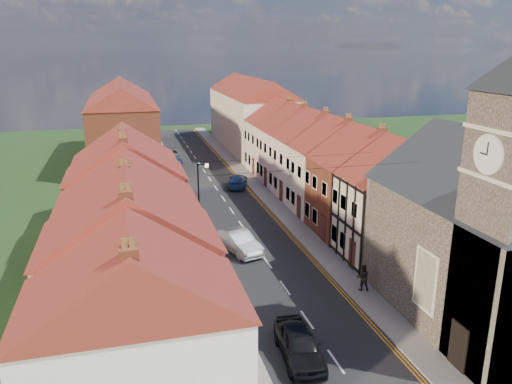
{
  "coord_description": "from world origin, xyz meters",
  "views": [
    {
      "loc": [
        -9.17,
        -17.28,
        14.79
      ],
      "look_at": [
        0.74,
        19.93,
        3.5
      ],
      "focal_mm": 35.0,
      "sensor_mm": 36.0,
      "label": 1
    }
  ],
  "objects_px": {
    "church": "(496,223)",
    "car_far_b": "(238,181)",
    "pedestrian_right": "(363,277)",
    "lamppost": "(200,195)",
    "car_far": "(176,164)",
    "car_near": "(299,344)",
    "car_distant": "(172,154)",
    "car_mid": "(239,242)"
  },
  "relations": [
    {
      "from": "lamppost",
      "to": "car_far",
      "type": "height_order",
      "value": "lamppost"
    },
    {
      "from": "pedestrian_right",
      "to": "car_far_b",
      "type": "distance_m",
      "value": 25.78
    },
    {
      "from": "car_far",
      "to": "car_far_b",
      "type": "relative_size",
      "value": 0.87
    },
    {
      "from": "church",
      "to": "car_mid",
      "type": "relative_size",
      "value": 3.17
    },
    {
      "from": "car_mid",
      "to": "car_far_b",
      "type": "distance_m",
      "value": 17.96
    },
    {
      "from": "car_far_b",
      "to": "car_mid",
      "type": "bearing_deg",
      "value": 93.47
    },
    {
      "from": "church",
      "to": "car_far",
      "type": "xyz_separation_m",
      "value": [
        -12.56,
        41.02,
        -5.28
      ]
    },
    {
      "from": "church",
      "to": "car_near",
      "type": "xyz_separation_m",
      "value": [
        -11.0,
        -0.57,
        -5.1
      ]
    },
    {
      "from": "car_far",
      "to": "car_far_b",
      "type": "height_order",
      "value": "car_far_b"
    },
    {
      "from": "car_near",
      "to": "car_distant",
      "type": "xyz_separation_m",
      "value": [
        -1.52,
        47.25,
        -0.12
      ]
    },
    {
      "from": "car_mid",
      "to": "car_distant",
      "type": "distance_m",
      "value": 33.57
    },
    {
      "from": "car_mid",
      "to": "car_far",
      "type": "xyz_separation_m",
      "value": [
        -1.7,
        27.87,
        -0.19
      ]
    },
    {
      "from": "church",
      "to": "car_distant",
      "type": "height_order",
      "value": "church"
    },
    {
      "from": "car_mid",
      "to": "pedestrian_right",
      "type": "height_order",
      "value": "pedestrian_right"
    },
    {
      "from": "car_near",
      "to": "pedestrian_right",
      "type": "relative_size",
      "value": 2.69
    },
    {
      "from": "car_distant",
      "to": "car_near",
      "type": "bearing_deg",
      "value": -90.37
    },
    {
      "from": "lamppost",
      "to": "car_distant",
      "type": "relative_size",
      "value": 1.27
    },
    {
      "from": "church",
      "to": "pedestrian_right",
      "type": "xyz_separation_m",
      "value": [
        -4.84,
        4.98,
        -4.91
      ]
    },
    {
      "from": "car_mid",
      "to": "pedestrian_right",
      "type": "distance_m",
      "value": 10.14
    },
    {
      "from": "pedestrian_right",
      "to": "car_far",
      "type": "bearing_deg",
      "value": -65.52
    },
    {
      "from": "car_mid",
      "to": "pedestrian_right",
      "type": "xyz_separation_m",
      "value": [
        6.02,
        -8.16,
        0.18
      ]
    },
    {
      "from": "lamppost",
      "to": "car_mid",
      "type": "height_order",
      "value": "lamppost"
    },
    {
      "from": "car_mid",
      "to": "car_far",
      "type": "distance_m",
      "value": 27.92
    },
    {
      "from": "church",
      "to": "car_far",
      "type": "distance_m",
      "value": 43.22
    },
    {
      "from": "pedestrian_right",
      "to": "car_far_b",
      "type": "bearing_deg",
      "value": -72.94
    },
    {
      "from": "car_distant",
      "to": "pedestrian_right",
      "type": "relative_size",
      "value": 2.78
    },
    {
      "from": "car_mid",
      "to": "car_distant",
      "type": "relative_size",
      "value": 1.02
    },
    {
      "from": "church",
      "to": "car_distant",
      "type": "relative_size",
      "value": 3.22
    },
    {
      "from": "car_distant",
      "to": "car_far_b",
      "type": "xyz_separation_m",
      "value": [
        5.58,
        -16.0,
        0.03
      ]
    },
    {
      "from": "car_distant",
      "to": "lamppost",
      "type": "bearing_deg",
      "value": -93.45
    },
    {
      "from": "lamppost",
      "to": "car_far",
      "type": "xyz_separation_m",
      "value": [
        0.61,
        24.34,
        -2.94
      ]
    },
    {
      "from": "lamppost",
      "to": "car_distant",
      "type": "xyz_separation_m",
      "value": [
        0.65,
        30.0,
        -2.88
      ]
    },
    {
      "from": "lamppost",
      "to": "car_mid",
      "type": "bearing_deg",
      "value": -56.77
    },
    {
      "from": "church",
      "to": "car_far_b",
      "type": "relative_size",
      "value": 3.22
    },
    {
      "from": "lamppost",
      "to": "car_far",
      "type": "distance_m",
      "value": 24.53
    },
    {
      "from": "car_far_b",
      "to": "lamppost",
      "type": "bearing_deg",
      "value": 82.08
    },
    {
      "from": "car_near",
      "to": "pedestrian_right",
      "type": "distance_m",
      "value": 8.3
    },
    {
      "from": "car_distant",
      "to": "car_far_b",
      "type": "distance_m",
      "value": 16.95
    },
    {
      "from": "lamppost",
      "to": "car_far",
      "type": "bearing_deg",
      "value": 88.56
    },
    {
      "from": "car_far",
      "to": "church",
      "type": "bearing_deg",
      "value": -65.69
    },
    {
      "from": "car_far",
      "to": "pedestrian_right",
      "type": "relative_size",
      "value": 2.42
    },
    {
      "from": "car_distant",
      "to": "pedestrian_right",
      "type": "xyz_separation_m",
      "value": [
        7.68,
        -41.69,
        0.31
      ]
    }
  ]
}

